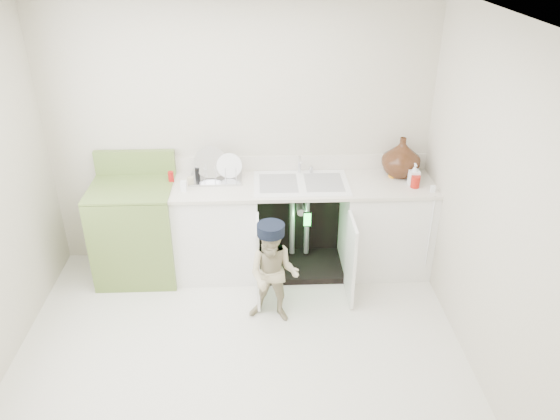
# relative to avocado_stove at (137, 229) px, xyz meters

# --- Properties ---
(ground) EXTENTS (3.50, 3.50, 0.00)m
(ground) POSITION_rel_avocado_stove_xyz_m (0.97, -1.18, -0.47)
(ground) COLOR beige
(ground) RESTS_ON ground
(room_shell) EXTENTS (6.00, 5.50, 1.26)m
(room_shell) POSITION_rel_avocado_stove_xyz_m (0.97, -1.18, 0.78)
(room_shell) COLOR beige
(room_shell) RESTS_ON ground
(counter_run) EXTENTS (2.44, 1.02, 1.27)m
(counter_run) POSITION_rel_avocado_stove_xyz_m (1.56, 0.03, 0.01)
(counter_run) COLOR white
(counter_run) RESTS_ON ground
(avocado_stove) EXTENTS (0.73, 0.65, 1.14)m
(avocado_stove) POSITION_rel_avocado_stove_xyz_m (0.00, 0.00, 0.00)
(avocado_stove) COLOR olive
(avocado_stove) RESTS_ON ground
(repair_worker) EXTENTS (0.59, 0.64, 0.90)m
(repair_worker) POSITION_rel_avocado_stove_xyz_m (1.24, -0.74, -0.01)
(repair_worker) COLOR tan
(repair_worker) RESTS_ON ground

